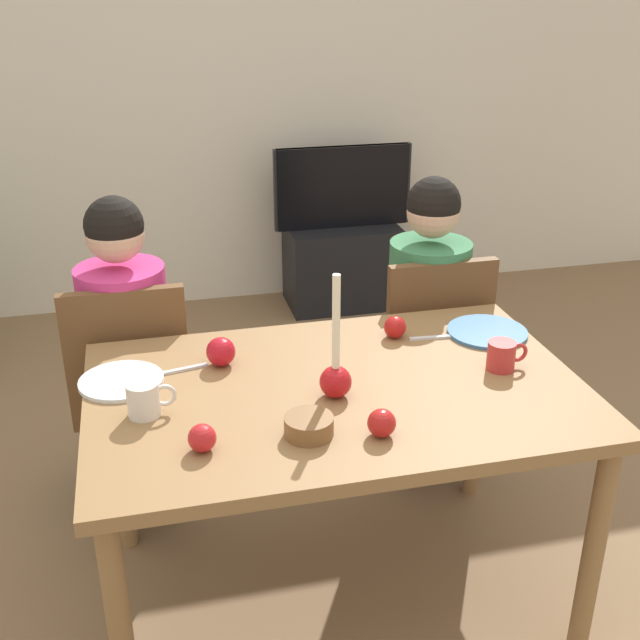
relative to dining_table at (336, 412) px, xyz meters
The scene contains 21 objects.
ground_plane 0.67m from the dining_table, ahead, with size 7.68×7.68×0.00m, color brown.
back_wall 2.68m from the dining_table, 90.00° to the left, with size 6.40×0.10×2.60m, color beige.
dining_table is the anchor object (origin of this frame).
chair_left 0.85m from the dining_table, 133.70° to the left, with size 0.40×0.40×0.90m.
chair_right 0.82m from the dining_table, 49.40° to the left, with size 0.40×0.40×0.90m.
person_left_child 0.87m from the dining_table, 132.22° to the left, with size 0.30×0.30×1.17m.
person_right_child 0.83m from the dining_table, 50.87° to the left, with size 0.30×0.30×1.17m.
tv_stand 2.43m from the dining_table, 74.45° to the left, with size 0.64×0.40×0.48m, color black.
tv 2.39m from the dining_table, 74.46° to the left, with size 0.79×0.05×0.46m.
candle_centerpiece 0.16m from the dining_table, 107.86° to the right, with size 0.09×0.09×0.36m.
plate_left 0.62m from the dining_table, 164.34° to the left, with size 0.24×0.24×0.01m, color silver.
plate_right 0.62m from the dining_table, 21.95° to the left, with size 0.26×0.26×0.01m, color teal.
mug_left 0.55m from the dining_table, behind, with size 0.13×0.09×0.09m.
mug_right 0.52m from the dining_table, ahead, with size 0.13×0.08×0.09m.
fork_left 0.48m from the dining_table, 155.36° to the left, with size 0.18×0.01×0.01m, color silver.
fork_right 0.46m from the dining_table, 30.48° to the left, with size 0.18×0.01×0.01m, color silver.
bowl_walnuts 0.28m from the dining_table, 120.25° to the right, with size 0.13×0.13×0.05m, color brown.
apple_near_candle 0.48m from the dining_table, 149.72° to the right, with size 0.07×0.07×0.07m, color red.
apple_by_left_plate 0.30m from the dining_table, 80.51° to the right, with size 0.07×0.07×0.07m, color #B21A19.
apple_by_right_mug 0.40m from the dining_table, 45.74° to the left, with size 0.07×0.07×0.07m, color #AE1615.
apple_far_edge 0.39m from the dining_table, 145.08° to the left, with size 0.09×0.09×0.09m, color red.
Camera 1 is at (-0.50, -1.88, 1.83)m, focal length 43.89 mm.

